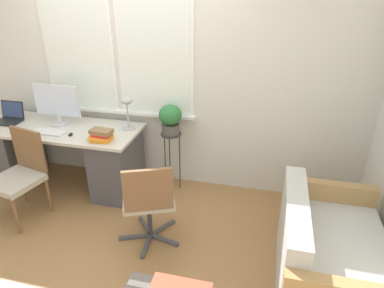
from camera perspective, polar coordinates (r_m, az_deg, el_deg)
ground_plane at (r=3.78m, az=-12.51°, el=-10.73°), size 14.00×14.00×0.00m
wall_back_with_window at (r=3.88m, az=-9.54°, el=12.71°), size 9.00×0.12×2.70m
desk at (r=4.21m, az=-20.68°, el=-1.67°), size 1.82×0.71×0.73m
laptop at (r=4.46m, az=-28.15°, el=3.94°), size 0.29×0.24×0.22m
monitor at (r=4.08m, az=-21.60°, el=6.25°), size 0.54×0.21×0.45m
keyboard at (r=3.95m, az=-22.70°, el=1.84°), size 0.35×0.15×0.02m
mouse at (r=3.79m, az=-19.59°, el=1.53°), size 0.04×0.06×0.03m
desk_lamp at (r=3.73m, az=-10.79°, el=6.20°), size 0.15×0.15×0.36m
book_stack at (r=3.57m, az=-14.89°, el=1.40°), size 0.24×0.20×0.12m
desk_chair_wooden at (r=3.81m, az=-26.80°, el=-4.41°), size 0.53×0.54×0.89m
office_chair_swivel at (r=3.06m, az=-7.26°, el=-9.18°), size 0.58×0.58×0.86m
couch_loveseat at (r=2.96m, az=21.59°, el=-17.23°), size 0.78×1.22×0.76m
plant_stand at (r=3.78m, az=-3.51°, el=0.34°), size 0.23×0.23×0.70m
potted_plant at (r=3.67m, az=-3.63°, el=4.31°), size 0.24×0.24×0.32m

